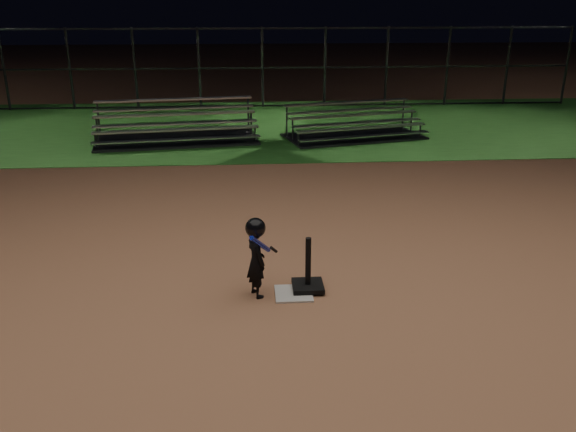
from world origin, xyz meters
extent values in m
plane|color=#AB704D|center=(0.00, 0.00, 0.00)|extent=(80.00, 80.00, 0.00)
cube|color=#20581C|center=(0.00, 10.00, 0.01)|extent=(60.00, 8.00, 0.01)
cube|color=beige|center=(0.00, 0.00, 0.01)|extent=(0.45, 0.45, 0.02)
cube|color=black|center=(0.19, 0.11, 0.05)|extent=(0.38, 0.38, 0.06)
cylinder|color=black|center=(0.19, 0.11, 0.39)|extent=(0.07, 0.07, 0.61)
imported|color=black|center=(-0.45, 0.02, 0.45)|extent=(0.33, 0.39, 0.90)
sphere|color=black|center=(-0.45, 0.02, 0.88)|extent=(0.24, 0.24, 0.24)
cylinder|color=#182AD2|center=(-0.40, -0.13, 0.73)|extent=(0.26, 0.51, 0.40)
cylinder|color=black|center=(-0.24, -0.01, 0.61)|extent=(0.11, 0.18, 0.14)
cube|color=silver|center=(-2.21, 7.84, 0.39)|extent=(3.93, 0.77, 0.04)
cube|color=silver|center=(-2.17, 7.56, 0.22)|extent=(3.93, 0.77, 0.03)
cube|color=silver|center=(-2.28, 8.37, 0.67)|extent=(3.93, 0.77, 0.04)
cube|color=silver|center=(-2.25, 8.10, 0.49)|extent=(3.93, 0.77, 0.03)
cube|color=silver|center=(-2.36, 8.91, 0.94)|extent=(3.93, 0.77, 0.04)
cube|color=silver|center=(-2.32, 8.63, 0.77)|extent=(3.93, 0.77, 0.03)
cube|color=#38383D|center=(-2.28, 8.37, 0.03)|extent=(4.15, 2.43, 0.06)
cube|color=#A4A5A9|center=(2.30, 7.97, 0.34)|extent=(3.37, 1.02, 0.03)
cube|color=#A4A5A9|center=(2.35, 7.73, 0.19)|extent=(3.37, 1.02, 0.03)
cube|color=#A4A5A9|center=(2.18, 8.42, 0.58)|extent=(3.37, 1.02, 0.03)
cube|color=#A4A5A9|center=(2.24, 8.19, 0.43)|extent=(3.37, 1.02, 0.03)
cube|color=#A4A5A9|center=(2.07, 8.88, 0.82)|extent=(3.37, 1.02, 0.03)
cube|color=#A4A5A9|center=(2.13, 8.65, 0.67)|extent=(3.37, 1.02, 0.03)
cube|color=#38383D|center=(2.18, 8.42, 0.03)|extent=(3.72, 2.44, 0.05)
cube|color=#38383D|center=(0.00, 13.00, 0.05)|extent=(20.00, 0.05, 0.05)
cube|color=#38383D|center=(0.00, 13.00, 1.25)|extent=(20.00, 0.05, 0.05)
cube|color=#38383D|center=(0.00, 13.00, 2.45)|extent=(20.00, 0.05, 0.05)
cylinder|color=#38383D|center=(-5.00, 13.00, 1.25)|extent=(0.08, 0.08, 2.50)
cylinder|color=#38383D|center=(0.00, 13.00, 1.25)|extent=(0.08, 0.08, 2.50)
cylinder|color=#38383D|center=(5.00, 13.00, 1.25)|extent=(0.08, 0.08, 2.50)
cylinder|color=#38383D|center=(10.00, 13.00, 1.25)|extent=(0.08, 0.08, 2.50)
camera|label=1|loc=(-0.51, -6.49, 3.42)|focal=37.36mm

